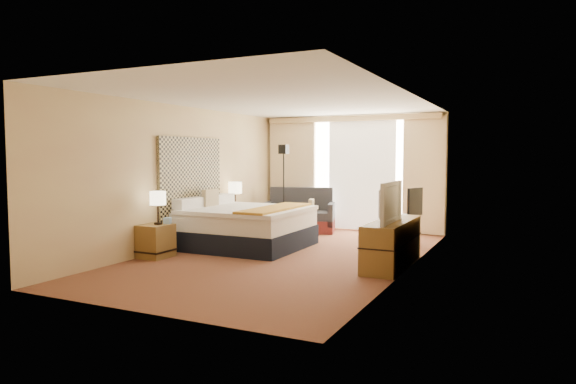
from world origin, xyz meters
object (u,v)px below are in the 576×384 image
at_px(floor_lamp, 284,171).
at_px(television, 384,202).
at_px(lamp_right, 235,188).
at_px(loveseat, 300,217).
at_px(desk_chair, 409,219).
at_px(lamp_left, 158,199).
at_px(bed, 244,226).
at_px(nightstand_left, 156,241).
at_px(nightstand_right, 235,223).
at_px(media_dresser, 392,243).

distance_m(floor_lamp, television, 3.93).
bearing_deg(lamp_right, loveseat, 53.54).
bearing_deg(floor_lamp, lamp_right, -131.68).
bearing_deg(desk_chair, lamp_left, -114.60).
bearing_deg(bed, desk_chair, 31.20).
relative_size(nightstand_left, lamp_right, 0.93).
xyz_separation_m(nightstand_right, television, (3.65, -1.75, 0.73)).
bearing_deg(loveseat, nightstand_left, -120.11).
distance_m(lamp_right, television, 4.07).
xyz_separation_m(nightstand_right, loveseat, (0.91, 1.28, 0.04)).
height_order(nightstand_right, lamp_left, lamp_left).
relative_size(media_dresser, lamp_left, 3.26).
bearing_deg(media_dresser, loveseat, 135.64).
xyz_separation_m(media_dresser, bed, (-2.89, 0.45, 0.03)).
height_order(lamp_left, lamp_right, lamp_right).
relative_size(nightstand_left, media_dresser, 0.31).
relative_size(desk_chair, television, 1.03).
xyz_separation_m(nightstand_left, nightstand_right, (0.00, 2.50, 0.00)).
bearing_deg(television, lamp_right, 63.93).
bearing_deg(nightstand_left, lamp_right, 90.23).
distance_m(nightstand_left, loveseat, 3.89).
xyz_separation_m(bed, desk_chair, (2.69, 1.63, 0.10)).
bearing_deg(floor_lamp, bed, -87.26).
distance_m(bed, lamp_right, 1.45).
xyz_separation_m(bed, loveseat, (0.10, 2.28, -0.06)).
bearing_deg(floor_lamp, television, -41.57).
relative_size(bed, lamp_left, 3.91).
height_order(bed, lamp_left, lamp_left).
bearing_deg(lamp_left, bed, 63.23).
xyz_separation_m(nightstand_left, desk_chair, (3.49, 3.13, 0.21)).
relative_size(media_dresser, loveseat, 1.05).
height_order(loveseat, lamp_right, lamp_right).
bearing_deg(nightstand_right, floor_lamp, 49.73).
bearing_deg(nightstand_left, loveseat, 76.44).
height_order(nightstand_left, desk_chair, desk_chair).
bearing_deg(nightstand_left, media_dresser, 15.84).
bearing_deg(desk_chair, nightstand_left, -114.99).
xyz_separation_m(floor_lamp, lamp_left, (-0.66, -3.34, -0.38)).
relative_size(nightstand_left, floor_lamp, 0.29).
xyz_separation_m(desk_chair, lamp_right, (-3.50, -0.60, 0.52)).
distance_m(media_dresser, lamp_right, 4.05).
relative_size(media_dresser, bed, 0.83).
relative_size(lamp_left, lamp_right, 0.94).
bearing_deg(loveseat, lamp_left, -119.34).
xyz_separation_m(nightstand_right, desk_chair, (3.49, 0.63, 0.21)).
distance_m(bed, loveseat, 2.28).
xyz_separation_m(floor_lamp, desk_chair, (2.77, -0.22, -0.88)).
relative_size(loveseat, lamp_left, 3.12).
xyz_separation_m(bed, lamp_right, (-0.82, 1.03, 0.62)).
bearing_deg(lamp_left, lamp_right, 91.49).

